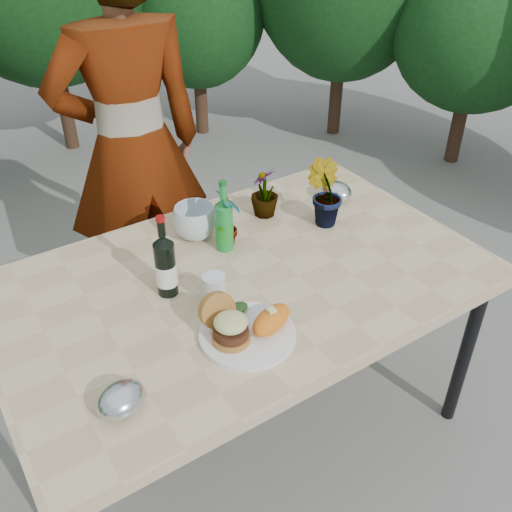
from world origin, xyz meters
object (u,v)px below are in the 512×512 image
dinner_plate (248,335)px  patio_table (243,290)px  wine_bottle (166,266)px  person (132,149)px

dinner_plate → patio_table: bearing=60.6°
patio_table → wine_bottle: bearing=166.1°
patio_table → person: bearing=90.5°
wine_bottle → person: person is taller
dinner_plate → wine_bottle: (-0.10, 0.31, 0.10)m
patio_table → dinner_plate: dinner_plate is taller
patio_table → wine_bottle: 0.30m
person → patio_table: bearing=95.8°
patio_table → person: (-0.01, 0.85, 0.19)m
person → dinner_plate: bearing=88.4°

